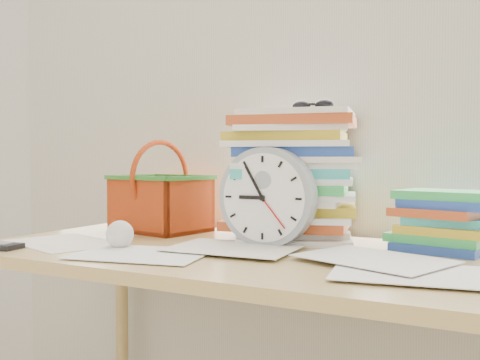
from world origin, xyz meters
The scene contains 9 objects.
curtain centered at (0.00, 1.98, 1.30)m, with size 2.40×0.01×2.50m, color beige.
desk centered at (0.00, 1.60, 0.68)m, with size 1.40×0.70×0.75m.
paper_stack centered at (0.04, 1.82, 0.93)m, with size 0.36×0.30×0.36m, color white, non-canonical shape.
clock centered at (0.03, 1.67, 0.88)m, with size 0.26×0.26×0.05m, color #8D939A.
sunglasses centered at (0.10, 1.82, 1.13)m, with size 0.14×0.12×0.03m, color black, non-canonical shape.
book_stack centered at (0.45, 1.82, 0.83)m, with size 0.25×0.20×0.15m, color white, non-canonical shape.
basket centered at (-0.40, 1.79, 0.89)m, with size 0.28×0.22×0.28m, color #C24212, non-canonical shape.
crumpled_ball centered at (-0.29, 1.47, 0.79)m, with size 0.07×0.07×0.07m, color white.
scattered_papers centered at (0.00, 1.60, 0.76)m, with size 1.26×0.42×0.02m, color white, non-canonical shape.
Camera 1 is at (0.61, 0.41, 0.97)m, focal length 40.00 mm.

